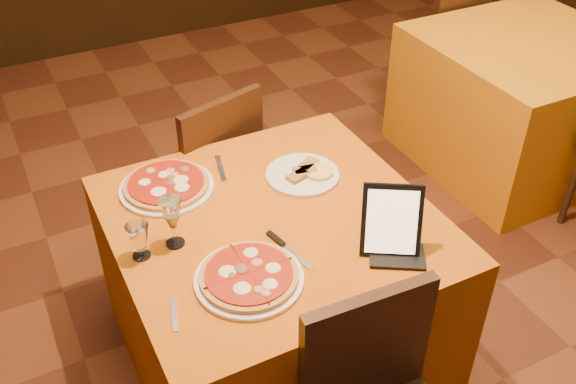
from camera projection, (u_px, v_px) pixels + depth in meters
name	position (u px, v px, depth m)	size (l,w,h in m)	color
floor	(367.00, 338.00, 2.79)	(6.00, 7.00, 0.01)	#5E2D19
main_table	(274.00, 293.00, 2.48)	(1.10, 1.10, 0.75)	#B65B0B
side_table	(520.00, 102.00, 3.70)	(1.10, 1.10, 0.75)	orange
chair_main_far	(201.00, 172.00, 2.99)	(0.36, 0.36, 0.91)	black
chair_side_far	(437.00, 39.00, 4.21)	(0.38, 0.38, 0.91)	black
pizza_near	(249.00, 277.00, 2.00)	(0.35, 0.35, 0.03)	white
pizza_far	(167.00, 186.00, 2.39)	(0.35, 0.35, 0.03)	white
cutlet_dish	(302.00, 174.00, 2.45)	(0.28, 0.28, 0.03)	white
wine_glass	(173.00, 222.00, 2.09)	(0.07, 0.07, 0.19)	#C3C06E
water_glass	(139.00, 241.00, 2.06)	(0.07, 0.07, 0.13)	white
tablet	(392.00, 220.00, 2.06)	(0.19, 0.02, 0.24)	black
knife	(292.00, 253.00, 2.11)	(0.20, 0.02, 0.01)	silver
fork_near	(174.00, 313.00, 1.90)	(0.14, 0.02, 0.01)	silver
fork_far	(221.00, 168.00, 2.50)	(0.18, 0.02, 0.01)	silver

